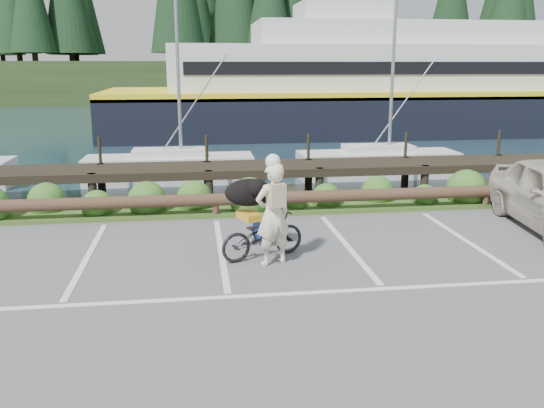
% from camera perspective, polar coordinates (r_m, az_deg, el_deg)
% --- Properties ---
extents(ground, '(72.00, 72.00, 0.00)m').
position_cam_1_polar(ground, '(9.79, -4.49, -8.29)').
color(ground, '#515154').
extents(harbor_backdrop, '(170.00, 160.00, 30.00)m').
position_cam_1_polar(harbor_backdrop, '(87.61, -7.31, 11.20)').
color(harbor_backdrop, '#172C39').
rests_on(harbor_backdrop, ground).
extents(vegetation_strip, '(34.00, 1.60, 0.10)m').
position_cam_1_polar(vegetation_strip, '(14.82, -5.70, -0.45)').
color(vegetation_strip, '#3D5B21').
rests_on(vegetation_strip, ground).
extents(log_rail, '(32.00, 0.30, 0.60)m').
position_cam_1_polar(log_rail, '(14.15, -5.59, -1.34)').
color(log_rail, '#443021').
rests_on(log_rail, ground).
extents(bicycle, '(1.83, 1.20, 0.91)m').
position_cam_1_polar(bicycle, '(11.08, -0.94, -3.10)').
color(bicycle, black).
rests_on(bicycle, ground).
extents(cyclist, '(0.82, 0.69, 1.93)m').
position_cam_1_polar(cyclist, '(10.60, 0.09, -1.02)').
color(cyclist, silver).
rests_on(cyclist, ground).
extents(dog, '(0.79, 1.07, 0.55)m').
position_cam_1_polar(dog, '(11.37, -2.29, 1.15)').
color(dog, black).
rests_on(dog, bicycle).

